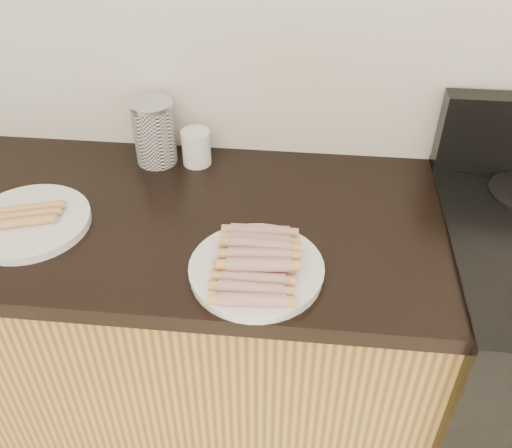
# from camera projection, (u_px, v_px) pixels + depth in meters

# --- Properties ---
(wall_back) EXTENTS (4.00, 0.04, 2.60)m
(wall_back) POSITION_uv_depth(u_px,v_px,m) (283.00, 0.00, 1.30)
(wall_back) COLOR silver
(wall_back) RESTS_ON ground
(cabinet_base) EXTENTS (2.20, 0.59, 0.86)m
(cabinet_base) POSITION_uv_depth(u_px,v_px,m) (27.00, 333.00, 1.66)
(cabinet_base) COLOR #B28A32
(cabinet_base) RESTS_ON floor
(main_plate) EXTENTS (0.35, 0.35, 0.02)m
(main_plate) POSITION_uv_depth(u_px,v_px,m) (256.00, 271.00, 1.16)
(main_plate) COLOR silver
(main_plate) RESTS_ON counter_slab
(side_plate) EXTENTS (0.36, 0.36, 0.02)m
(side_plate) POSITION_uv_depth(u_px,v_px,m) (29.00, 222.00, 1.29)
(side_plate) COLOR white
(side_plate) RESTS_ON counter_slab
(hotdog_pile) EXTENTS (0.13, 0.23, 0.05)m
(hotdog_pile) POSITION_uv_depth(u_px,v_px,m) (256.00, 261.00, 1.15)
(hotdog_pile) COLOR #99363B
(hotdog_pile) RESTS_ON main_plate
(plain_sausages) EXTENTS (0.13, 0.11, 0.02)m
(plain_sausages) POSITION_uv_depth(u_px,v_px,m) (27.00, 215.00, 1.28)
(plain_sausages) COLOR #B27746
(plain_sausages) RESTS_ON side_plate
(canister) EXTENTS (0.11, 0.11, 0.17)m
(canister) POSITION_uv_depth(u_px,v_px,m) (154.00, 132.00, 1.46)
(canister) COLOR silver
(canister) RESTS_ON counter_slab
(mug) EXTENTS (0.10, 0.10, 0.09)m
(mug) POSITION_uv_depth(u_px,v_px,m) (196.00, 147.00, 1.47)
(mug) COLOR white
(mug) RESTS_ON counter_slab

